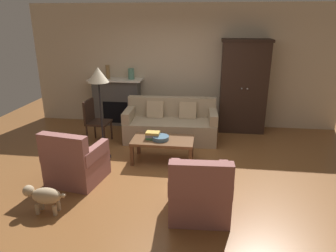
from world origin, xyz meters
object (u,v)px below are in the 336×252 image
at_px(book_stack, 153,135).
at_px(floor_lamp, 99,80).
at_px(dog, 44,196).
at_px(side_chair_wooden, 94,118).
at_px(fireplace, 117,101).
at_px(couch, 171,125).
at_px(coffee_table, 163,142).
at_px(mantel_vase_jade, 131,74).
at_px(armchair_near_left, 75,163).
at_px(armchair_near_right, 199,193).
at_px(fruit_bowl, 160,138).
at_px(mantel_vase_bronze, 108,72).
at_px(armoire, 243,86).

height_order(book_stack, floor_lamp, floor_lamp).
bearing_deg(dog, side_chair_wooden, 94.78).
distance_m(fireplace, couch, 1.67).
height_order(coffee_table, mantel_vase_jade, mantel_vase_jade).
relative_size(armchair_near_left, armchair_near_right, 1.01).
bearing_deg(mantel_vase_jade, dog, -94.63).
height_order(coffee_table, armchair_near_left, armchair_near_left).
bearing_deg(fruit_bowl, side_chair_wooden, 153.00).
relative_size(mantel_vase_bronze, floor_lamp, 0.19).
xyz_separation_m(fireplace, armchair_near_right, (2.11, -3.51, -0.25)).
relative_size(fireplace, side_chair_wooden, 1.40).
height_order(armoire, side_chair_wooden, armoire).
xyz_separation_m(fruit_bowl, book_stack, (-0.14, 0.03, 0.03)).
distance_m(fireplace, armchair_near_left, 2.89).
bearing_deg(armchair_near_right, floor_lamp, 139.54).
bearing_deg(fruit_bowl, coffee_table, 41.54).
bearing_deg(armchair_near_right, book_stack, 119.69).
relative_size(armchair_near_right, floor_lamp, 0.52).
xyz_separation_m(armoire, mantel_vase_jade, (-2.57, 0.06, 0.22)).
bearing_deg(book_stack, fireplace, 122.15).
bearing_deg(fireplace, mantel_vase_jade, -2.70).
xyz_separation_m(armchair_near_left, floor_lamp, (0.14, 0.92, 1.14)).
height_order(fireplace, armchair_near_left, fireplace).
relative_size(fruit_bowl, armchair_near_left, 0.34).
bearing_deg(side_chair_wooden, floor_lamp, -60.28).
bearing_deg(couch, coffee_table, -90.58).
bearing_deg(armchair_near_left, mantel_vase_jade, 85.48).
xyz_separation_m(fireplace, fruit_bowl, (1.37, -1.98, -0.11)).
xyz_separation_m(fruit_bowl, mantel_vase_bronze, (-1.55, 1.96, 0.82)).
height_order(armoire, couch, armoire).
xyz_separation_m(armoire, floor_lamp, (-2.66, -1.88, 0.42)).
relative_size(fireplace, coffee_table, 1.15).
bearing_deg(couch, armchair_near_left, -122.01).
bearing_deg(fireplace, floor_lamp, -81.47).
height_order(fruit_bowl, book_stack, book_stack).
distance_m(mantel_vase_bronze, mantel_vase_jade, 0.56).
bearing_deg(mantel_vase_jade, fruit_bowl, -63.24).
distance_m(couch, book_stack, 1.12).
bearing_deg(coffee_table, mantel_vase_bronze, 129.45).
bearing_deg(armchair_near_left, fireplace, 93.08).
height_order(mantel_vase_bronze, floor_lamp, floor_lamp).
xyz_separation_m(fireplace, couch, (1.42, -0.85, -0.25)).
xyz_separation_m(mantel_vase_bronze, dog, (0.26, -3.70, -1.03)).
distance_m(fruit_bowl, armchair_near_left, 1.51).
xyz_separation_m(armoire, armchair_near_left, (-2.80, -2.79, -0.71)).
bearing_deg(dog, mantel_vase_bronze, 94.02).
bearing_deg(mantel_vase_jade, armoire, -1.34).
distance_m(fruit_bowl, mantel_vase_jade, 2.33).
distance_m(mantel_vase_jade, armchair_near_right, 4.01).
relative_size(armoire, mantel_vase_jade, 8.14).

